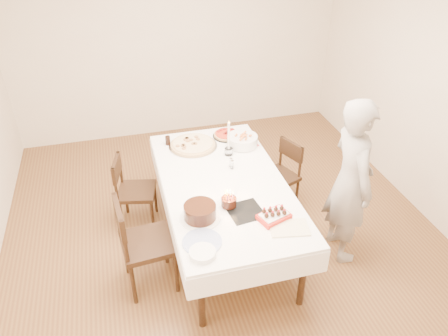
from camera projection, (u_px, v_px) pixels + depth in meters
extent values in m
plane|color=brown|center=(225.00, 238.00, 4.58)|extent=(5.00, 5.00, 0.00)
cube|color=beige|center=(177.00, 40.00, 5.85)|extent=(4.50, 0.04, 2.70)
cube|color=beige|center=(444.00, 96.00, 4.32)|extent=(0.04, 5.00, 2.70)
cube|color=white|center=(224.00, 213.00, 4.33)|extent=(1.21, 2.17, 0.75)
imported|color=#A49F9A|center=(350.00, 182.00, 4.00)|extent=(0.43, 0.62, 1.66)
cylinder|color=beige|center=(193.00, 145.00, 4.67)|extent=(0.68, 0.68, 0.04)
cylinder|color=red|center=(227.00, 135.00, 4.85)|extent=(0.32, 0.32, 0.04)
cube|color=#B21E1E|center=(243.00, 143.00, 4.73)|extent=(0.30, 0.30, 0.01)
cylinder|color=white|center=(242.00, 140.00, 4.67)|extent=(0.41, 0.41, 0.10)
cylinder|color=white|center=(229.00, 138.00, 4.43)|extent=(0.09, 0.09, 0.40)
cylinder|color=black|center=(168.00, 140.00, 4.69)|extent=(0.07, 0.07, 0.10)
cylinder|color=black|center=(200.00, 212.00, 3.65)|extent=(0.46, 0.46, 0.14)
cube|color=black|center=(245.00, 212.00, 3.76)|extent=(0.33, 0.33, 0.01)
cylinder|color=#3A190F|center=(229.00, 199.00, 3.78)|extent=(0.16, 0.16, 0.14)
cube|color=beige|center=(289.00, 229.00, 3.58)|extent=(0.35, 0.27, 0.03)
cylinder|color=white|center=(203.00, 253.00, 3.31)|extent=(0.23, 0.23, 0.04)
cylinder|color=white|center=(202.00, 242.00, 3.44)|extent=(0.36, 0.36, 0.01)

